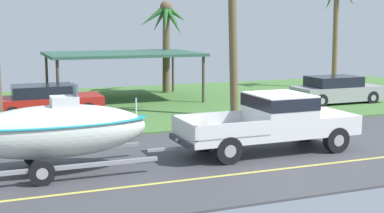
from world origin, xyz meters
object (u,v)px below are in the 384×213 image
at_px(pickup_truck_towing, 278,119).
at_px(palm_tree_mid, 167,27).
at_px(parked_sedan_far, 336,90).
at_px(palm_tree_far_left, 337,1).
at_px(boat_on_trailer, 55,131).
at_px(parked_sedan_near, 47,101).
at_px(carport_awning, 122,55).

bearing_deg(pickup_truck_towing, palm_tree_mid, 85.22).
relative_size(parked_sedan_far, palm_tree_far_left, 0.66).
xyz_separation_m(pickup_truck_towing, boat_on_trailer, (-6.76, -0.00, 0.14)).
height_order(boat_on_trailer, palm_tree_far_left, palm_tree_far_left).
bearing_deg(palm_tree_far_left, parked_sedan_near, -167.86).
xyz_separation_m(boat_on_trailer, palm_tree_far_left, (18.24, 12.67, 4.16)).
relative_size(parked_sedan_near, parked_sedan_far, 1.01).
distance_m(pickup_truck_towing, parked_sedan_far, 10.77).
bearing_deg(carport_awning, pickup_truck_towing, -81.27).
height_order(pickup_truck_towing, carport_awning, carport_awning).
bearing_deg(parked_sedan_near, palm_tree_far_left, 12.14).
distance_m(parked_sedan_far, palm_tree_far_left, 7.90).
relative_size(carport_awning, palm_tree_mid, 1.45).
xyz_separation_m(parked_sedan_near, palm_tree_far_left, (17.51, 3.77, 4.63)).
xyz_separation_m(boat_on_trailer, carport_awning, (4.89, 12.24, 1.24)).
height_order(pickup_truck_towing, parked_sedan_far, pickup_truck_towing).
bearing_deg(parked_sedan_far, palm_tree_mid, 134.34).
xyz_separation_m(pickup_truck_towing, parked_sedan_far, (7.77, 7.45, -0.34)).
distance_m(parked_sedan_near, palm_tree_far_left, 18.50).
bearing_deg(palm_tree_far_left, boat_on_trailer, -145.22).
relative_size(pickup_truck_towing, parked_sedan_far, 1.32).
distance_m(pickup_truck_towing, parked_sedan_near, 10.76).
bearing_deg(parked_sedan_far, palm_tree_far_left, 54.61).
distance_m(boat_on_trailer, parked_sedan_far, 16.34).
relative_size(pickup_truck_towing, palm_tree_far_left, 0.87).
distance_m(boat_on_trailer, palm_tree_far_left, 22.60).
height_order(boat_on_trailer, carport_awning, carport_awning).
xyz_separation_m(parked_sedan_near, carport_awning, (4.15, 3.33, 1.71)).
xyz_separation_m(parked_sedan_far, palm_tree_far_left, (3.71, 5.22, 4.63)).
bearing_deg(pickup_truck_towing, parked_sedan_near, 124.12).
bearing_deg(parked_sedan_near, carport_awning, 38.76).
bearing_deg(carport_awning, parked_sedan_near, -141.24).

